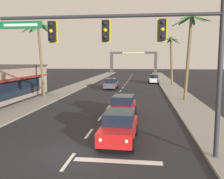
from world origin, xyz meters
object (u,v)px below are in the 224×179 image
at_px(sedan_third_in_queue, 123,106).
at_px(palm_right_third, 171,52).
at_px(sedan_oncoming_far, 111,84).
at_px(palm_left_second, 39,40).
at_px(sedan_lead_at_stop_bar, 119,126).
at_px(town_gateway_arch, 133,59).
at_px(palm_right_second, 189,40).
at_px(sedan_parked_nearest_kerb, 153,79).
at_px(traffic_signal_mast, 143,44).

bearing_deg(sedan_third_in_queue, palm_right_third, 75.49).
bearing_deg(sedan_oncoming_far, palm_left_second, -128.10).
distance_m(sedan_lead_at_stop_bar, palm_left_second, 19.51).
bearing_deg(town_gateway_arch, palm_right_second, -81.40).
distance_m(sedan_third_in_queue, sedan_oncoming_far, 18.57).
height_order(palm_left_second, palm_right_second, palm_right_second).
bearing_deg(sedan_lead_at_stop_bar, town_gateway_arch, 91.67).
height_order(sedan_parked_nearest_kerb, palm_right_second, palm_right_second).
height_order(traffic_signal_mast, town_gateway_arch, traffic_signal_mast).
xyz_separation_m(sedan_third_in_queue, town_gateway_arch, (-1.71, 62.22, 3.76)).
bearing_deg(palm_right_third, sedan_parked_nearest_kerb, 119.45).
distance_m(sedan_lead_at_stop_bar, palm_right_second, 16.73).
bearing_deg(sedan_parked_nearest_kerb, town_gateway_arch, 98.98).
bearing_deg(palm_right_second, palm_right_third, 90.66).
height_order(sedan_oncoming_far, palm_left_second, palm_left_second).
bearing_deg(sedan_oncoming_far, sedan_parked_nearest_kerb, 57.24).
relative_size(sedan_parked_nearest_kerb, palm_right_third, 0.53).
distance_m(traffic_signal_mast, palm_right_second, 17.21).
relative_size(sedan_parked_nearest_kerb, town_gateway_arch, 0.29).
bearing_deg(sedan_oncoming_far, palm_right_second, -45.43).
bearing_deg(town_gateway_arch, traffic_signal_mast, -87.35).
bearing_deg(sedan_lead_at_stop_bar, palm_left_second, 126.09).
height_order(sedan_oncoming_far, sedan_parked_nearest_kerb, same).
xyz_separation_m(sedan_lead_at_stop_bar, palm_right_second, (6.15, 14.44, 5.78)).
relative_size(palm_left_second, palm_right_second, 0.96).
xyz_separation_m(palm_left_second, palm_right_third, (16.92, 15.25, -0.98)).
distance_m(sedan_lead_at_stop_bar, town_gateway_arch, 68.45).
bearing_deg(palm_right_third, palm_left_second, -137.98).
bearing_deg(palm_right_second, town_gateway_arch, 98.60).
distance_m(traffic_signal_mast, sedan_lead_at_stop_bar, 4.98).
relative_size(sedan_lead_at_stop_bar, sedan_oncoming_far, 1.01).
height_order(sedan_parked_nearest_kerb, palm_left_second, palm_left_second).
distance_m(sedan_parked_nearest_kerb, town_gateway_arch, 33.87).
distance_m(sedan_parked_nearest_kerb, palm_right_second, 21.61).
bearing_deg(traffic_signal_mast, palm_right_third, 81.69).
distance_m(palm_left_second, town_gateway_arch, 54.09).
distance_m(sedan_lead_at_stop_bar, sedan_third_in_queue, 6.10).
xyz_separation_m(sedan_third_in_queue, palm_left_second, (-10.67, 8.93, 5.94)).
bearing_deg(palm_left_second, palm_right_second, -1.93).
relative_size(sedan_lead_at_stop_bar, palm_left_second, 0.50).
height_order(sedan_oncoming_far, town_gateway_arch, town_gateway_arch).
bearing_deg(palm_left_second, traffic_signal_mast, -54.35).
height_order(palm_left_second, town_gateway_arch, palm_left_second).
xyz_separation_m(palm_right_third, town_gateway_arch, (-7.97, 38.05, -1.21)).
height_order(sedan_lead_at_stop_bar, town_gateway_arch, town_gateway_arch).
xyz_separation_m(sedan_third_in_queue, palm_right_third, (6.25, 24.17, 4.96)).
bearing_deg(traffic_signal_mast, sedan_lead_at_stop_bar, 122.14).
xyz_separation_m(sedan_lead_at_stop_bar, palm_left_second, (-10.95, 15.02, 5.94)).
height_order(sedan_lead_at_stop_bar, sedan_parked_nearest_kerb, same).
xyz_separation_m(sedan_oncoming_far, palm_left_second, (-7.33, -9.35, 5.94)).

